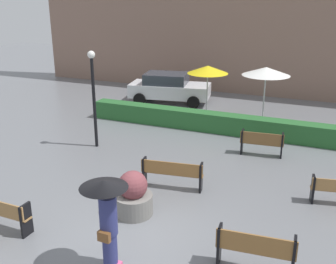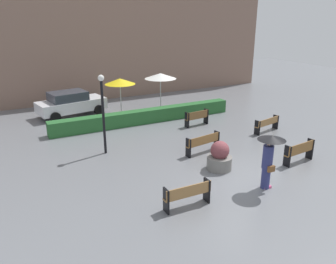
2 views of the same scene
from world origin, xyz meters
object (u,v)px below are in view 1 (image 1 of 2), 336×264
(patio_umbrella_yellow, at_px, (208,70))
(planter_pot, at_px, (133,196))
(bench_mid_center, at_px, (172,172))
(parked_car, at_px, (169,87))
(bench_near_left, at_px, (0,211))
(bench_back_row, at_px, (262,142))
(pedestrian_with_umbrella, at_px, (107,211))
(patio_umbrella_white, at_px, (266,71))
(bench_near_right, at_px, (255,249))
(lamp_post, at_px, (93,89))

(patio_umbrella_yellow, bearing_deg, planter_pot, -84.40)
(bench_mid_center, relative_size, parked_car, 0.43)
(bench_near_left, relative_size, patio_umbrella_yellow, 0.68)
(bench_back_row, height_order, pedestrian_with_umbrella, pedestrian_with_umbrella)
(bench_back_row, bearing_deg, patio_umbrella_yellow, 131.33)
(parked_car, bearing_deg, patio_umbrella_yellow, -34.54)
(patio_umbrella_yellow, height_order, patio_umbrella_white, patio_umbrella_white)
(planter_pot, relative_size, patio_umbrella_yellow, 0.50)
(bench_near_right, bearing_deg, pedestrian_with_umbrella, -159.78)
(bench_back_row, height_order, patio_umbrella_white, patio_umbrella_white)
(bench_near_right, height_order, pedestrian_with_umbrella, pedestrian_with_umbrella)
(bench_near_left, relative_size, pedestrian_with_umbrella, 0.80)
(patio_umbrella_yellow, bearing_deg, bench_near_left, -99.21)
(lamp_post, xyz_separation_m, parked_car, (0.03, 7.12, -1.44))
(pedestrian_with_umbrella, xyz_separation_m, lamp_post, (-4.18, 6.07, 0.89))
(bench_back_row, xyz_separation_m, patio_umbrella_white, (-0.61, 3.50, 1.91))
(bench_near_left, height_order, parked_car, parked_car)
(bench_mid_center, relative_size, planter_pot, 1.53)
(bench_near_left, xyz_separation_m, pedestrian_with_umbrella, (3.24, -0.23, 0.87))
(bench_back_row, relative_size, bench_mid_center, 0.82)
(pedestrian_with_umbrella, distance_m, planter_pot, 2.38)
(lamp_post, distance_m, patio_umbrella_yellow, 5.93)
(pedestrian_with_umbrella, relative_size, planter_pot, 1.69)
(patio_umbrella_yellow, relative_size, patio_umbrella_white, 0.94)
(bench_back_row, distance_m, parked_car, 8.19)
(pedestrian_with_umbrella, relative_size, patio_umbrella_white, 0.80)
(bench_mid_center, distance_m, pedestrian_with_umbrella, 4.02)
(bench_near_right, relative_size, bench_near_left, 1.00)
(bench_mid_center, xyz_separation_m, patio_umbrella_white, (1.38, 7.17, 1.89))
(pedestrian_with_umbrella, bearing_deg, bench_back_row, 76.43)
(bench_back_row, height_order, lamp_post, lamp_post)
(bench_back_row, height_order, bench_near_left, bench_back_row)
(bench_back_row, distance_m, patio_umbrella_yellow, 5.26)
(bench_back_row, distance_m, pedestrian_with_umbrella, 7.86)
(bench_mid_center, relative_size, pedestrian_with_umbrella, 0.90)
(patio_umbrella_white, bearing_deg, parked_car, 158.78)
(bench_near_right, distance_m, patio_umbrella_yellow, 11.27)
(bench_near_left, height_order, lamp_post, lamp_post)
(planter_pot, height_order, patio_umbrella_yellow, patio_umbrella_yellow)
(bench_near_right, height_order, patio_umbrella_yellow, patio_umbrella_yellow)
(bench_mid_center, distance_m, planter_pot, 1.81)
(bench_near_left, distance_m, patio_umbrella_white, 11.91)
(bench_mid_center, distance_m, lamp_post, 4.87)
(parked_car, bearing_deg, pedestrian_with_umbrella, -72.54)
(bench_mid_center, height_order, patio_umbrella_yellow, patio_umbrella_yellow)
(lamp_post, relative_size, patio_umbrella_white, 1.40)
(bench_back_row, height_order, patio_umbrella_yellow, patio_umbrella_yellow)
(bench_near_left, height_order, planter_pot, planter_pot)
(bench_near_right, distance_m, patio_umbrella_white, 10.34)
(bench_near_left, xyz_separation_m, bench_mid_center, (3.08, 3.70, 0.04))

